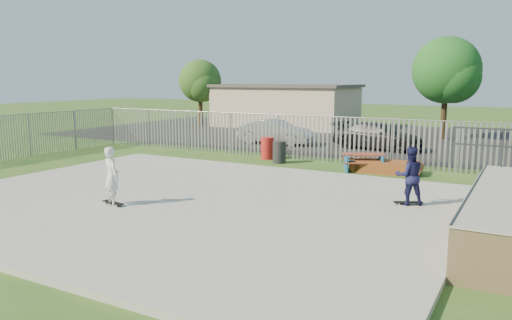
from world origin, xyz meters
The scene contains 17 objects.
ground centered at (0.00, 0.00, 0.00)m, with size 120.00×120.00×0.00m, color #29531C.
concrete_slab centered at (0.00, 0.00, 0.07)m, with size 15.00×12.00×0.15m, color #9C9D97.
fence centered at (1.00, 4.59, 1.00)m, with size 26.04×16.02×2.00m.
picnic_table centered at (2.84, 7.66, 0.35)m, with size 2.03×1.89×0.68m.
funbox centered at (3.75, 7.71, 0.22)m, with size 2.31×1.27×0.45m.
trash_bin_red centered at (-1.87, 8.41, 0.50)m, with size 0.60×0.60×0.99m, color #AC1D1A.
trash_bin_grey centered at (-0.91, 7.70, 0.47)m, with size 0.57×0.57×0.95m, color black.
parking_lot centered at (0.00, 19.00, 0.01)m, with size 40.00×18.00×0.02m, color black.
car_silver centered at (-3.91, 13.19, 0.70)m, with size 1.45×4.15×1.37m, color silver.
car_dark centered at (1.67, 13.94, 0.70)m, with size 1.91×4.70×1.36m, color black.
building centered at (-8.00, 23.00, 1.61)m, with size 10.40×6.40×3.20m.
tree_left centered at (-14.49, 20.93, 3.45)m, with size 3.32×3.32×5.12m.
tree_mid centered at (3.88, 20.24, 4.11)m, with size 3.95×3.95×6.10m.
skateboard_a centered at (5.76, 2.42, 0.19)m, with size 0.80×0.56×0.08m.
skateboard_b centered at (-1.42, -1.63, 0.19)m, with size 0.82×0.36×0.08m.
skater_navy centered at (5.76, 2.42, 0.97)m, with size 0.79×0.62×1.63m, color #14163E.
skater_white centered at (-1.42, -1.63, 0.97)m, with size 0.59×0.39×1.63m, color silver.
Camera 1 is at (8.65, -11.48, 3.62)m, focal length 35.00 mm.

